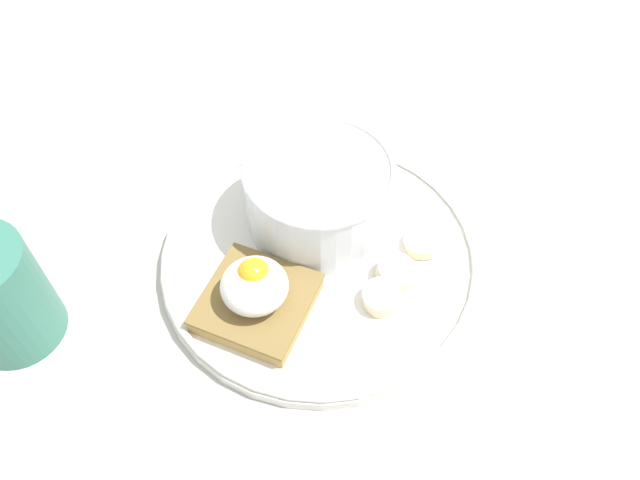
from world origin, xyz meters
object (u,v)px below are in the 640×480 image
at_px(toast_slice, 257,302).
at_px(banana_slice_back, 396,273).
at_px(banana_slice_left, 423,242).
at_px(poached_egg, 254,284).
at_px(oatmeal_bowl, 319,193).
at_px(banana_slice_front, 382,298).

bearing_deg(toast_slice, banana_slice_back, -166.49).
xyz_separation_m(banana_slice_left, banana_slice_back, (0.03, 0.03, 0.00)).
bearing_deg(banana_slice_left, poached_egg, 22.74).
xyz_separation_m(oatmeal_bowl, banana_slice_back, (-0.06, 0.06, -0.03)).
bearing_deg(banana_slice_front, banana_slice_left, -125.23).
xyz_separation_m(oatmeal_bowl, toast_slice, (0.05, 0.09, -0.03)).
xyz_separation_m(toast_slice, banana_slice_front, (-0.10, -0.00, -0.00)).
height_order(banana_slice_left, banana_slice_back, banana_slice_back).
distance_m(oatmeal_bowl, poached_egg, 0.10).
xyz_separation_m(oatmeal_bowl, banana_slice_left, (-0.09, 0.03, -0.03)).
height_order(oatmeal_bowl, poached_egg, oatmeal_bowl).
bearing_deg(banana_slice_front, toast_slice, 1.95).
distance_m(poached_egg, banana_slice_back, 0.12).
distance_m(oatmeal_bowl, banana_slice_back, 0.09).
xyz_separation_m(poached_egg, banana_slice_left, (-0.14, -0.06, -0.03)).
height_order(toast_slice, banana_slice_left, toast_slice).
relative_size(oatmeal_bowl, banana_slice_back, 3.26).
xyz_separation_m(toast_slice, banana_slice_back, (-0.11, -0.03, -0.00)).
bearing_deg(poached_egg, banana_slice_back, -166.83).
xyz_separation_m(banana_slice_front, banana_slice_left, (-0.04, -0.06, -0.00)).
relative_size(poached_egg, banana_slice_back, 1.34).
bearing_deg(toast_slice, oatmeal_bowl, -119.15).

